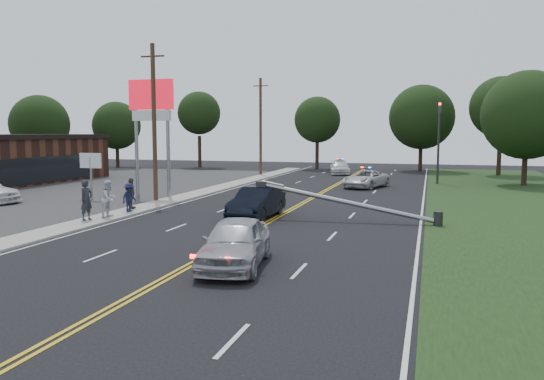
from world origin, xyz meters
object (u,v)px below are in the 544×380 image
(small_sign, at_px, (91,165))
(utility_pole_far, at_px, (261,126))
(pylon_sign, at_px, (151,110))
(bystander_d, at_px, (131,193))
(traffic_signal, at_px, (439,135))
(fallen_streetlight, at_px, (356,204))
(emergency_b, at_px, (340,168))
(waiting_sedan, at_px, (235,242))
(crashed_sedan, at_px, (257,203))
(bystander_c, at_px, (129,197))
(emergency_a, at_px, (366,179))
(utility_pole_mid, at_px, (154,123))
(bystander_a, at_px, (86,200))
(bystander_b, at_px, (109,199))

(small_sign, relative_size, utility_pole_far, 0.31)
(pylon_sign, height_order, utility_pole_far, utility_pole_far)
(utility_pole_far, distance_m, bystander_d, 26.16)
(traffic_signal, xyz_separation_m, fallen_streetlight, (-4.11, -22.00, -3.29))
(pylon_sign, xyz_separation_m, emergency_b, (8.88, 24.25, -5.29))
(waiting_sedan, bearing_deg, utility_pole_far, 97.62)
(small_sign, height_order, crashed_sedan, small_sign)
(bystander_d, bearing_deg, bystander_c, -166.83)
(utility_pole_far, bearing_deg, pylon_sign, -93.72)
(emergency_a, xyz_separation_m, bystander_c, (-10.83, -17.81, 0.20))
(fallen_streetlight, xyz_separation_m, waiting_sedan, (-2.67, -10.03, -0.10))
(utility_pole_mid, height_order, bystander_a, utility_pole_mid)
(bystander_b, height_order, bystander_d, bystander_b)
(bystander_d, bearing_deg, bystander_a, 167.66)
(utility_pole_mid, height_order, crashed_sedan, utility_pole_mid)
(fallen_streetlight, bearing_deg, utility_pole_far, 117.24)
(bystander_c, bearing_deg, bystander_d, 36.25)
(bystander_a, bearing_deg, bystander_b, -13.25)
(utility_pole_far, relative_size, bystander_d, 5.64)
(utility_pole_far, height_order, bystander_a, utility_pole_far)
(pylon_sign, distance_m, utility_pole_far, 20.06)
(small_sign, bearing_deg, bystander_b, -49.13)
(small_sign, height_order, emergency_b, small_sign)
(emergency_a, relative_size, bystander_c, 3.23)
(utility_pole_mid, xyz_separation_m, bystander_a, (0.59, -7.98, -3.96))
(bystander_c, distance_m, bystander_d, 1.12)
(small_sign, distance_m, utility_pole_mid, 5.53)
(small_sign, bearing_deg, bystander_c, -39.62)
(utility_pole_far, xyz_separation_m, bystander_a, (0.59, -29.98, -3.96))
(small_sign, relative_size, emergency_b, 0.64)
(traffic_signal, xyz_separation_m, emergency_a, (-5.63, -5.02, -3.50))
(utility_pole_mid, height_order, bystander_b, utility_pole_mid)
(crashed_sedan, distance_m, bystander_d, 7.68)
(traffic_signal, xyz_separation_m, emergency_b, (-9.92, 8.25, -3.50))
(pylon_sign, relative_size, traffic_signal, 1.13)
(traffic_signal, height_order, utility_pole_far, utility_pole_far)
(utility_pole_far, distance_m, waiting_sedan, 37.83)
(utility_pole_mid, height_order, emergency_a, utility_pole_mid)
(small_sign, height_order, bystander_d, small_sign)
(small_sign, xyz_separation_m, bystander_b, (5.88, -6.79, -1.26))
(utility_pole_mid, bearing_deg, crashed_sedan, -26.98)
(fallen_streetlight, xyz_separation_m, emergency_a, (-1.51, 16.97, -0.22))
(waiting_sedan, height_order, bystander_d, bystander_d)
(fallen_streetlight, height_order, bystander_a, bystander_a)
(bystander_d, bearing_deg, bystander_b, 177.27)
(bystander_c, bearing_deg, waiting_sedan, -123.23)
(small_sign, xyz_separation_m, bystander_d, (5.36, -3.84, -1.33))
(bystander_c, bearing_deg, utility_pole_far, 12.53)
(small_sign, relative_size, crashed_sedan, 0.63)
(pylon_sign, height_order, bystander_b, pylon_sign)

